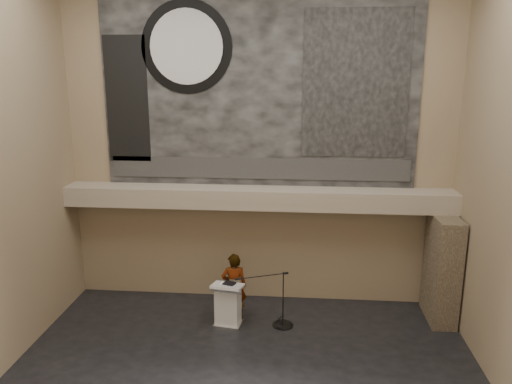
{
  "coord_description": "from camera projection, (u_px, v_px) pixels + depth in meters",
  "views": [
    {
      "loc": [
        1.03,
        -8.76,
        6.22
      ],
      "look_at": [
        0.0,
        3.2,
        3.2
      ],
      "focal_mm": 35.0,
      "sensor_mm": 36.0,
      "label": 1
    }
  ],
  "objects": [
    {
      "name": "wall_front",
      "position": [
        197.0,
        263.0,
        5.17
      ],
      "size": [
        10.0,
        0.02,
        8.5
      ],
      "primitive_type": "cube",
      "color": "#8E785A",
      "rests_on": "floor"
    },
    {
      "name": "banner_clock_rim",
      "position": [
        186.0,
        47.0,
        12.38
      ],
      "size": [
        2.3,
        0.02,
        2.3
      ],
      "primitive_type": "cylinder",
      "rotation": [
        1.57,
        0.0,
        0.0
      ],
      "color": "black",
      "rests_on": "banner"
    },
    {
      "name": "soffit",
      "position": [
        257.0,
        198.0,
        12.83
      ],
      "size": [
        10.0,
        0.8,
        0.5
      ],
      "primitive_type": "cube",
      "color": "gray",
      "rests_on": "wall_back"
    },
    {
      "name": "sprinkler_left",
      "position": [
        196.0,
        207.0,
        12.98
      ],
      "size": [
        0.04,
        0.04,
        0.06
      ],
      "primitive_type": "cylinder",
      "color": "#B2893D",
      "rests_on": "soffit"
    },
    {
      "name": "stone_pier",
      "position": [
        442.0,
        268.0,
        12.4
      ],
      "size": [
        0.6,
        1.4,
        2.7
      ],
      "primitive_type": "cube",
      "color": "#44382A",
      "rests_on": "floor"
    },
    {
      "name": "sprinkler_right",
      "position": [
        331.0,
        210.0,
        12.69
      ],
      "size": [
        0.04,
        0.04,
        0.06
      ],
      "primitive_type": "cylinder",
      "color": "#B2893D",
      "rests_on": "soffit"
    },
    {
      "name": "banner_building_print",
      "position": [
        356.0,
        84.0,
        12.25
      ],
      "size": [
        2.6,
        0.02,
        3.6
      ],
      "primitive_type": "cube",
      "color": "black",
      "rests_on": "banner"
    },
    {
      "name": "papers",
      "position": [
        224.0,
        284.0,
        12.09
      ],
      "size": [
        0.29,
        0.35,
        0.0
      ],
      "primitive_type": "cube",
      "rotation": [
        0.0,
        0.0,
        -0.26
      ],
      "color": "white",
      "rests_on": "lectern"
    },
    {
      "name": "speaker_person",
      "position": [
        234.0,
        286.0,
        12.5
      ],
      "size": [
        0.69,
        0.51,
        1.74
      ],
      "primitive_type": "imported",
      "rotation": [
        0.0,
        0.0,
        3.3
      ],
      "color": "white",
      "rests_on": "floor"
    },
    {
      "name": "wall_back",
      "position": [
        259.0,
        145.0,
        12.9
      ],
      "size": [
        10.0,
        0.02,
        8.5
      ],
      "primitive_type": "cube",
      "color": "#8E785A",
      "rests_on": "floor"
    },
    {
      "name": "banner_text_strip",
      "position": [
        258.0,
        168.0,
        12.98
      ],
      "size": [
        7.76,
        0.02,
        0.55
      ],
      "primitive_type": "cube",
      "color": "#2B2B2B",
      "rests_on": "banner"
    },
    {
      "name": "floor",
      "position": [
        242.0,
        384.0,
        10.07
      ],
      "size": [
        10.0,
        10.0,
        0.0
      ],
      "primitive_type": "plane",
      "color": "black",
      "rests_on": "ground"
    },
    {
      "name": "binder",
      "position": [
        229.0,
        283.0,
        12.09
      ],
      "size": [
        0.34,
        0.3,
        0.04
      ],
      "primitive_type": "cube",
      "rotation": [
        0.0,
        0.0,
        -0.35
      ],
      "color": "black",
      "rests_on": "lectern"
    },
    {
      "name": "banner_brick_print",
      "position": [
        127.0,
        100.0,
        12.83
      ],
      "size": [
        1.1,
        0.02,
        3.2
      ],
      "primitive_type": "cube",
      "color": "black",
      "rests_on": "banner"
    },
    {
      "name": "lectern",
      "position": [
        228.0,
        305.0,
        12.21
      ],
      "size": [
        0.82,
        0.64,
        1.14
      ],
      "rotation": [
        0.0,
        0.0,
        -0.17
      ],
      "color": "silver",
      "rests_on": "floor"
    },
    {
      "name": "banner",
      "position": [
        259.0,
        88.0,
        12.51
      ],
      "size": [
        8.0,
        0.05,
        5.0
      ],
      "primitive_type": "cube",
      "color": "black",
      "rests_on": "wall_back"
    },
    {
      "name": "banner_clock_face",
      "position": [
        186.0,
        47.0,
        12.36
      ],
      "size": [
        1.84,
        0.02,
        1.84
      ],
      "primitive_type": "cylinder",
      "rotation": [
        1.57,
        0.0,
        0.0
      ],
      "color": "silver",
      "rests_on": "banner"
    },
    {
      "name": "mic_stand",
      "position": [
        281.0,
        318.0,
        12.29
      ],
      "size": [
        1.38,
        0.71,
        1.42
      ],
      "rotation": [
        0.0,
        0.0,
        0.37
      ],
      "color": "black",
      "rests_on": "floor"
    }
  ]
}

